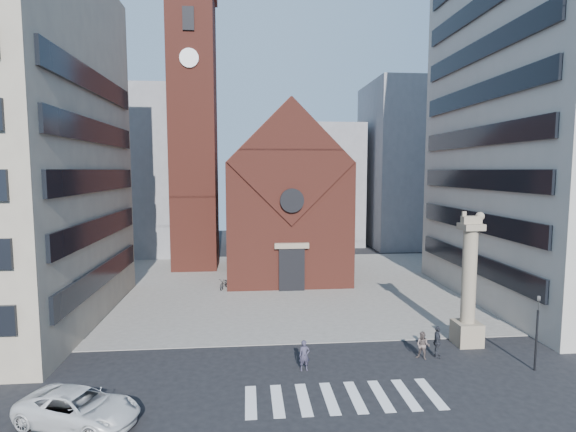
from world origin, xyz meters
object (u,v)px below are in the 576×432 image
object	(u,v)px
lion_column	(469,292)
pedestrian_2	(437,342)
traffic_light	(537,331)
pedestrian_0	(304,356)
scooter_0	(224,283)
pedestrian_1	(423,346)
white_car	(79,408)

from	to	relation	value
lion_column	pedestrian_2	world-z (taller)	lion_column
traffic_light	pedestrian_0	xyz separation A→B (m)	(-12.95, 1.22, -1.43)
traffic_light	scooter_0	distance (m)	26.47
lion_column	pedestrian_2	xyz separation A→B (m)	(-2.76, -1.76, -2.49)
lion_column	scooter_0	size ratio (longest dim) A/B	4.42
pedestrian_1	scooter_0	xyz separation A→B (m)	(-12.57, 17.01, -0.27)
traffic_light	pedestrian_0	distance (m)	13.09
lion_column	traffic_light	size ratio (longest dim) A/B	2.02
pedestrian_1	pedestrian_2	size ratio (longest dim) A/B	0.87
pedestrian_2	scooter_0	world-z (taller)	pedestrian_2
pedestrian_2	lion_column	bearing A→B (deg)	-34.15
white_car	pedestrian_2	distance (m)	19.65
lion_column	traffic_light	bearing A→B (deg)	-63.54
traffic_light	pedestrian_1	world-z (taller)	traffic_light
lion_column	white_car	world-z (taller)	lion_column
pedestrian_1	pedestrian_2	bearing A→B (deg)	48.26
lion_column	traffic_light	world-z (taller)	lion_column
traffic_light	pedestrian_1	distance (m)	6.25
traffic_light	scooter_0	world-z (taller)	traffic_light
lion_column	pedestrian_1	world-z (taller)	lion_column
pedestrian_1	pedestrian_0	bearing A→B (deg)	-136.20
traffic_light	pedestrian_2	bearing A→B (deg)	154.74
traffic_light	scooter_0	xyz separation A→B (m)	(-18.29, 19.06, -1.72)
lion_column	pedestrian_0	xyz separation A→B (m)	(-10.96, -2.78, -2.60)
white_car	pedestrian_2	size ratio (longest dim) A/B	2.83
pedestrian_0	pedestrian_1	size ratio (longest dim) A/B	1.03
lion_column	pedestrian_2	distance (m)	4.11
traffic_light	pedestrian_1	size ratio (longest dim) A/B	2.57
traffic_light	pedestrian_0	bearing A→B (deg)	174.64
traffic_light	pedestrian_2	size ratio (longest dim) A/B	2.23
pedestrian_1	traffic_light	bearing A→B (deg)	17.49
pedestrian_2	scooter_0	size ratio (longest dim) A/B	0.98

